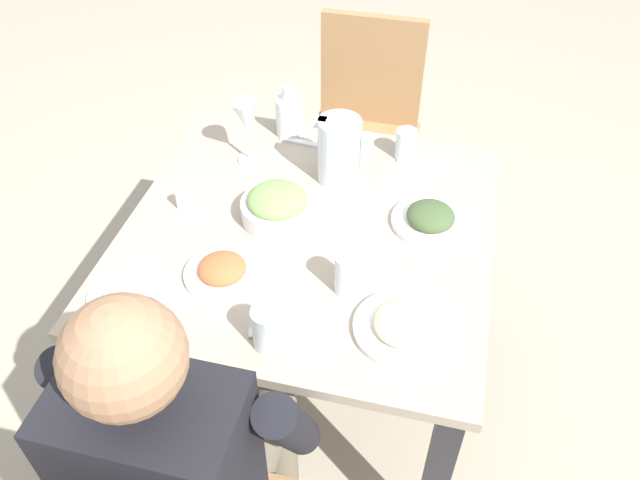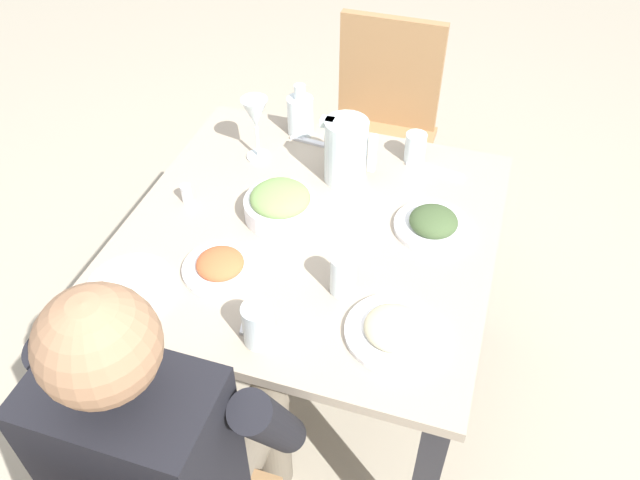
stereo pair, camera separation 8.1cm
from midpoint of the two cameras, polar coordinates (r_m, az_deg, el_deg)
name	(u,v)px [view 1 (the left image)]	position (r m, az deg, el deg)	size (l,w,h in m)	color
ground_plane	(311,382)	(2.22, -1.86, -12.58)	(8.00, 8.00, 0.00)	#9E937F
dining_table	(309,257)	(1.75, -2.30, -1.58)	(0.95, 0.95, 0.71)	gray
chair_far	(365,124)	(2.45, 3.07, 10.27)	(0.40, 0.40, 0.88)	#997047
diner_near	(190,450)	(1.39, -13.25, -17.80)	(0.48, 0.53, 1.17)	black
water_pitcher	(339,150)	(1.78, 0.42, 8.00)	(0.16, 0.12, 0.19)	silver
salad_bowl	(278,206)	(1.68, -5.18, 3.03)	(0.19, 0.19, 0.09)	white
plate_dolmas	(430,218)	(1.69, 8.47, 1.90)	(0.20, 0.20, 0.06)	white
plate_rice_curry	(222,271)	(1.57, -10.15, -2.73)	(0.19, 0.19, 0.05)	white
plate_beans	(403,326)	(1.44, 5.79, -7.65)	(0.22, 0.22, 0.05)	white
plate_yoghurt	(132,294)	(1.57, -17.84, -4.65)	(0.21, 0.21, 0.04)	white
water_glass_near_right	(267,328)	(1.39, -6.38, -7.82)	(0.07, 0.07, 0.11)	silver
water_glass_near_left	(347,274)	(1.48, 0.91, -3.05)	(0.06, 0.06, 0.11)	silver
water_glass_far_left	(406,144)	(1.91, 6.45, 8.48)	(0.06, 0.06, 0.09)	silver
wine_glass	(246,119)	(1.84, -7.89, 10.63)	(0.08, 0.08, 0.20)	silver
oil_carafe	(289,118)	(1.99, -3.96, 10.80)	(0.08, 0.08, 0.16)	silver
salt_shaker	(181,199)	(1.77, -13.54, 3.57)	(0.03, 0.03, 0.05)	white
fork_near	(287,333)	(1.44, -4.60, -8.35)	(0.17, 0.03, 0.01)	silver
knife_near	(309,144)	(1.97, -2.20, 8.54)	(0.18, 0.02, 0.01)	silver
fork_far	(426,165)	(1.90, 8.24, 6.58)	(0.17, 0.03, 0.01)	silver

